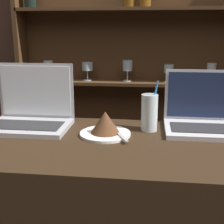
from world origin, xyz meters
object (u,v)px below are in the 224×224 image
object	(u,v)px
cake_plate	(105,125)
water_glass	(149,113)
laptop_far	(204,117)
laptop_near	(31,113)

from	to	relation	value
cake_plate	water_glass	world-z (taller)	water_glass
cake_plate	laptop_far	bearing A→B (deg)	17.87
laptop_near	laptop_far	world-z (taller)	laptop_near
laptop_near	cake_plate	bearing A→B (deg)	-13.91
laptop_far	cake_plate	distance (m)	0.39
water_glass	laptop_near	bearing A→B (deg)	-179.96
cake_plate	laptop_near	bearing A→B (deg)	166.09
laptop_near	cake_plate	world-z (taller)	laptop_near
laptop_far	water_glass	size ratio (longest dim) A/B	1.53
laptop_far	laptop_near	bearing A→B (deg)	-176.47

